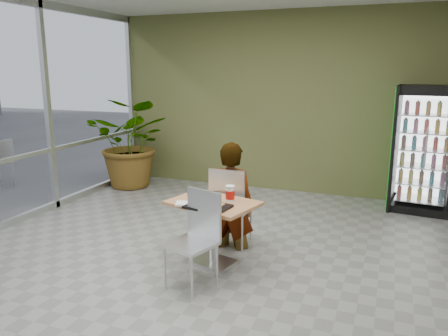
# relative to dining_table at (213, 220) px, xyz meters

# --- Properties ---
(ground) EXTENTS (7.00, 7.00, 0.00)m
(ground) POSITION_rel_dining_table_xyz_m (-0.21, -0.12, -0.54)
(ground) COLOR gray
(ground) RESTS_ON ground
(room_envelope) EXTENTS (6.00, 7.00, 3.20)m
(room_envelope) POSITION_rel_dining_table_xyz_m (-0.21, -0.12, 1.06)
(room_envelope) COLOR #BBB8A8
(room_envelope) RESTS_ON ground
(dining_table) EXTENTS (1.08, 0.88, 0.75)m
(dining_table) POSITION_rel_dining_table_xyz_m (0.00, 0.00, 0.00)
(dining_table) COLOR tan
(dining_table) RESTS_ON ground
(chair_far) EXTENTS (0.47, 0.47, 1.02)m
(chair_far) POSITION_rel_dining_table_xyz_m (-0.00, 0.53, 0.06)
(chair_far) COLOR silver
(chair_far) RESTS_ON ground
(chair_near) EXTENTS (0.55, 0.56, 0.99)m
(chair_near) POSITION_rel_dining_table_xyz_m (0.03, -0.49, 0.05)
(chair_near) COLOR silver
(chair_near) RESTS_ON ground
(seated_woman) EXTENTS (0.62, 0.41, 1.64)m
(seated_woman) POSITION_rel_dining_table_xyz_m (-0.00, 0.58, -0.02)
(seated_woman) COLOR black
(seated_woman) RESTS_ON ground
(pizza_plate) EXTENTS (0.30, 0.30, 0.03)m
(pizza_plate) POSITION_rel_dining_table_xyz_m (-0.06, 0.01, 0.23)
(pizza_plate) COLOR white
(pizza_plate) RESTS_ON dining_table
(soda_cup) EXTENTS (0.10, 0.10, 0.19)m
(soda_cup) POSITION_rel_dining_table_xyz_m (0.18, 0.07, 0.30)
(soda_cup) COLOR white
(soda_cup) RESTS_ON dining_table
(napkin_stack) EXTENTS (0.21, 0.21, 0.02)m
(napkin_stack) POSITION_rel_dining_table_xyz_m (-0.27, -0.22, 0.23)
(napkin_stack) COLOR white
(napkin_stack) RESTS_ON dining_table
(cafeteria_tray) EXTENTS (0.50, 0.40, 0.03)m
(cafeteria_tray) POSITION_rel_dining_table_xyz_m (0.03, -0.22, 0.23)
(cafeteria_tray) COLOR black
(cafeteria_tray) RESTS_ON dining_table
(beverage_fridge) EXTENTS (0.96, 0.77, 1.96)m
(beverage_fridge) POSITION_rel_dining_table_xyz_m (2.29, 3.00, 0.44)
(beverage_fridge) COLOR black
(beverage_fridge) RESTS_ON ground
(potted_plant) EXTENTS (1.69, 1.51, 1.69)m
(potted_plant) POSITION_rel_dining_table_xyz_m (-2.72, 2.62, 0.31)
(potted_plant) COLOR #245B26
(potted_plant) RESTS_ON ground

